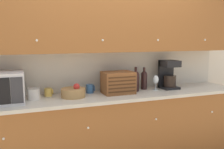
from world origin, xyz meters
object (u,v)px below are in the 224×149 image
Objects in this scene: storage_canister at (34,94)px; mug_blue_second at (90,89)px; coffee_maker at (168,74)px; fruit_basket at (73,92)px; wine_bottle at (144,79)px; mug at (49,92)px; bread_box at (118,83)px; second_wine_bottle at (136,80)px; wine_glass at (156,80)px.

storage_canister reaches higher than mug_blue_second.
storage_canister is at bearing -179.34° from coffee_maker.
fruit_basket is 0.94× the size of wine_bottle.
wine_bottle is (0.75, -0.03, 0.08)m from mug_blue_second.
bread_box reaches higher than mug.
fruit_basket is 0.29m from mug_blue_second.
second_wine_bottle reaches higher than wine_bottle.
fruit_basket is at bearing -30.41° from mug.
wine_bottle is (1.44, 0.08, 0.07)m from storage_canister.
storage_canister is 0.50× the size of fruit_basket.
wine_glass is (0.12, -0.11, -0.00)m from wine_bottle.
wine_bottle is at bearing 23.78° from second_wine_bottle.
wine_glass is at bearing -7.12° from second_wine_bottle.
coffee_maker is at bearing 4.17° from bread_box.
mug_blue_second is (0.69, 0.11, -0.01)m from storage_canister.
fruit_basket is 0.84m from second_wine_bottle.
second_wine_bottle reaches higher than storage_canister.
coffee_maker is (0.22, 0.05, 0.06)m from wine_glass.
wine_glass is 0.51× the size of coffee_maker.
bread_box is at bearing -2.02° from storage_canister.
wine_glass reaches higher than mug.
mug_blue_second reaches higher than mug.
storage_canister is 0.37× the size of bread_box.
bread_box is 0.77m from coffee_maker.
mug is 0.26× the size of coffee_maker.
mug_blue_second is 0.75m from wine_bottle.
mug is 1.11m from second_wine_bottle.
storage_canister is 0.71× the size of wine_glass.
wine_bottle reaches higher than mug.
bread_box is (0.57, 0.00, 0.08)m from fruit_basket.
mug_blue_second is at bearing 170.85° from wine_glass.
coffee_maker is at bearing 1.31° from second_wine_bottle.
storage_canister is 0.44× the size of second_wine_bottle.
second_wine_bottle reaches higher than wine_glass.
mug_blue_second is at bearing -0.56° from mug.
mug is at bearing 178.24° from wine_bottle.
fruit_basket is (0.27, -0.16, 0.01)m from mug.
mug is at bearing 34.20° from storage_canister.
fruit_basket reaches higher than storage_canister.
mug_blue_second is 0.28× the size of coffee_maker.
second_wine_bottle is 1.60× the size of wine_glass.
second_wine_bottle reaches higher than bread_box.
coffee_maker reaches higher than second_wine_bottle.
storage_canister is 1.01m from bread_box.
mug is at bearing 179.44° from mug_blue_second.
wine_bottle reaches higher than storage_canister.
mug is 0.34× the size of wine_bottle.
mug is at bearing 174.02° from wine_glass.
bread_box is (0.83, -0.15, 0.09)m from mug.
storage_canister is at bearing 177.98° from bread_box.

